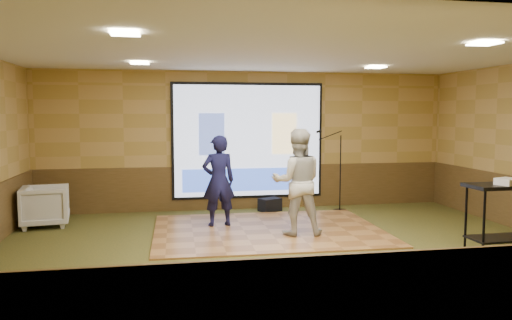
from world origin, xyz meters
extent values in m
plane|color=#2D3E1C|center=(0.00, 0.00, 0.00)|extent=(9.00, 9.00, 0.00)
cube|color=#B08C49|center=(0.00, 3.50, 1.50)|extent=(9.00, 0.04, 3.00)
cube|color=#B08C49|center=(0.00, -3.50, 1.50)|extent=(9.00, 0.04, 3.00)
cube|color=silver|center=(0.00, 0.00, 3.00)|extent=(9.00, 7.00, 0.04)
cube|color=#473517|center=(0.00, 3.48, 0.47)|extent=(9.00, 0.04, 0.95)
cube|color=#473517|center=(0.00, -3.48, 0.47)|extent=(9.00, 0.04, 0.95)
cube|color=black|center=(0.00, 3.45, 1.50)|extent=(3.32, 0.03, 2.52)
cube|color=#AFBDDD|center=(0.00, 3.42, 1.50)|extent=(3.20, 0.02, 2.40)
cube|color=#3E4F8A|center=(-0.80, 3.40, 1.65)|extent=(0.55, 0.01, 0.90)
cube|color=#E0C482|center=(0.80, 3.40, 1.65)|extent=(0.55, 0.01, 0.90)
cube|color=blue|center=(0.00, 3.40, 0.65)|extent=(2.88, 0.01, 0.50)
cube|color=#FFEEBF|center=(-2.20, 1.80, 2.97)|extent=(0.32, 0.32, 0.02)
cube|color=#FFEEBF|center=(2.20, 1.80, 2.97)|extent=(0.32, 0.32, 0.02)
cube|color=#FFEEBF|center=(-2.20, -1.50, 2.97)|extent=(0.32, 0.32, 0.02)
cube|color=#FFEEBF|center=(2.20, -1.50, 2.97)|extent=(0.32, 0.32, 0.02)
cube|color=#A36F3B|center=(0.00, 1.31, 0.01)|extent=(4.08, 3.14, 0.03)
imported|color=#13133B|center=(-0.83, 1.77, 0.86)|extent=(0.66, 0.48, 1.67)
imported|color=beige|center=(0.42, 0.87, 0.93)|extent=(0.97, 0.81, 1.81)
cylinder|color=black|center=(2.61, -1.07, 0.51)|extent=(0.04, 0.04, 1.02)
cylinder|color=black|center=(2.61, -0.64, 0.51)|extent=(0.04, 0.04, 1.02)
cube|color=black|center=(3.04, -0.85, 1.04)|extent=(1.02, 0.54, 0.05)
cube|color=black|center=(3.04, -0.85, 0.27)|extent=(0.91, 0.48, 0.03)
cube|color=white|center=(3.04, -0.94, 1.12)|extent=(0.36, 0.33, 0.10)
cylinder|color=black|center=(1.90, 2.85, 0.01)|extent=(0.28, 0.28, 0.02)
cylinder|color=black|center=(1.90, 2.85, 0.81)|extent=(0.02, 0.02, 1.63)
cylinder|color=black|center=(1.67, 2.85, 1.63)|extent=(0.52, 0.02, 0.20)
cylinder|color=black|center=(1.42, 2.85, 1.72)|extent=(0.12, 0.05, 0.08)
imported|color=gray|center=(-3.99, 2.41, 0.38)|extent=(0.95, 0.93, 0.76)
cube|color=black|center=(0.41, 3.09, 0.14)|extent=(0.53, 0.45, 0.28)
camera|label=1|loc=(-1.78, -7.27, 2.09)|focal=35.00mm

